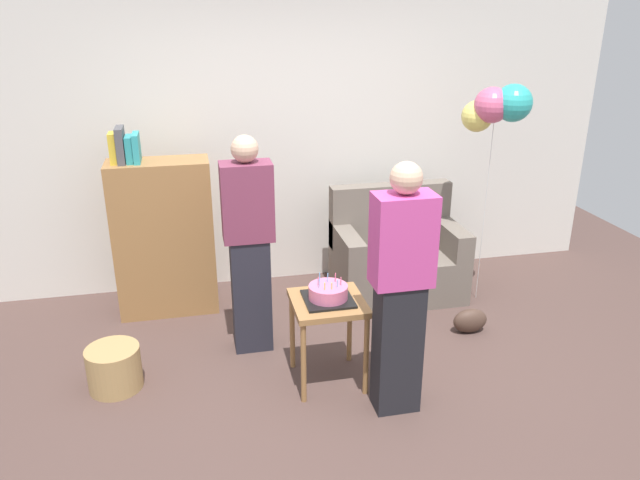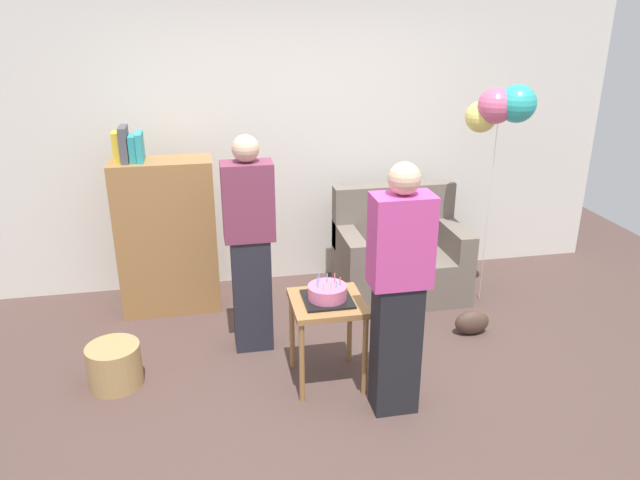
# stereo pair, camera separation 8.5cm
# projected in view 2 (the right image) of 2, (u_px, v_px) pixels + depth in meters

# --- Properties ---
(ground_plane) EXTENTS (8.00, 8.00, 0.00)m
(ground_plane) POSITION_uv_depth(u_px,v_px,m) (342.00, 398.00, 4.02)
(ground_plane) COLOR #4C3833
(wall_back) EXTENTS (6.00, 0.10, 2.70)m
(wall_back) POSITION_uv_depth(u_px,v_px,m) (292.00, 136.00, 5.41)
(wall_back) COLOR silver
(wall_back) RESTS_ON ground_plane
(couch) EXTENTS (1.10, 0.70, 0.96)m
(couch) POSITION_uv_depth(u_px,v_px,m) (399.00, 258.00, 5.38)
(couch) COLOR #6B6056
(couch) RESTS_ON ground_plane
(bookshelf) EXTENTS (0.80, 0.36, 1.58)m
(bookshelf) POSITION_uv_depth(u_px,v_px,m) (166.00, 235.00, 5.00)
(bookshelf) COLOR olive
(bookshelf) RESTS_ON ground_plane
(side_table) EXTENTS (0.48, 0.48, 0.62)m
(side_table) POSITION_uv_depth(u_px,v_px,m) (327.00, 313.00, 4.04)
(side_table) COLOR olive
(side_table) RESTS_ON ground_plane
(birthday_cake) EXTENTS (0.32, 0.32, 0.17)m
(birthday_cake) POSITION_uv_depth(u_px,v_px,m) (327.00, 293.00, 3.99)
(birthday_cake) COLOR black
(birthday_cake) RESTS_ON side_table
(person_blowing_candles) EXTENTS (0.36, 0.22, 1.63)m
(person_blowing_candles) POSITION_uv_depth(u_px,v_px,m) (250.00, 245.00, 4.35)
(person_blowing_candles) COLOR #23232D
(person_blowing_candles) RESTS_ON ground_plane
(person_holding_cake) EXTENTS (0.36, 0.22, 1.63)m
(person_holding_cake) POSITION_uv_depth(u_px,v_px,m) (399.00, 291.00, 3.64)
(person_holding_cake) COLOR black
(person_holding_cake) RESTS_ON ground_plane
(wicker_basket) EXTENTS (0.36, 0.36, 0.30)m
(wicker_basket) POSITION_uv_depth(u_px,v_px,m) (115.00, 365.00, 4.12)
(wicker_basket) COLOR #A88451
(wicker_basket) RESTS_ON ground_plane
(handbag) EXTENTS (0.28, 0.14, 0.20)m
(handbag) POSITION_uv_depth(u_px,v_px,m) (472.00, 322.00, 4.78)
(handbag) COLOR #473328
(handbag) RESTS_ON ground_plane
(balloon_bunch) EXTENTS (0.49, 0.44, 1.88)m
(balloon_bunch) POSITION_uv_depth(u_px,v_px,m) (500.00, 108.00, 4.75)
(balloon_bunch) COLOR silver
(balloon_bunch) RESTS_ON ground_plane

